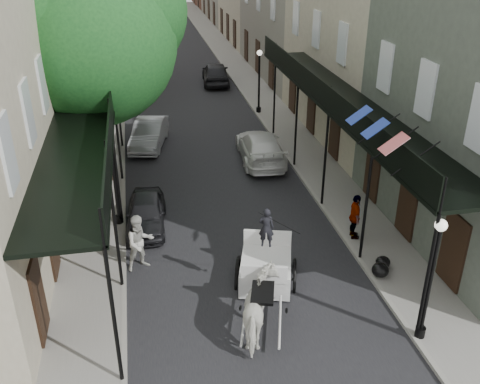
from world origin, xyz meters
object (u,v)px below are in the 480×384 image
tree_far (110,3)px  car_left_far (133,52)px  carriage (267,244)px  pedestrian_sidewalk_left (101,112)px  tree_near (101,32)px  pedestrian_sidewalk_right (355,217)px  car_right_near (261,147)px  car_left_mid (149,134)px  pedestrian_walking (140,243)px  lamppost_right_far (259,81)px  car_left_near (146,213)px  horse (262,309)px  car_right_far (216,73)px  lamppost_left (114,177)px  lamppost_right_near (431,279)px

tree_far → car_left_far: 11.14m
carriage → pedestrian_sidewalk_left: carriage is taller
tree_near → car_left_far: tree_near is taller
pedestrian_sidewalk_right → car_right_near: size_ratio=0.35×
tree_far → car_left_mid: tree_far is taller
car_right_near → pedestrian_sidewalk_right: bearing=105.8°
tree_near → pedestrian_walking: 9.09m
tree_far → carriage: (4.88, -22.42, -4.64)m
carriage → car_left_far: size_ratio=0.66×
lamppost_right_far → car_left_near: lamppost_right_far is taller
pedestrian_walking → horse: bearing=-71.6°
pedestrian_walking → car_right_far: size_ratio=0.43×
car_right_near → car_right_far: bearing=-86.2°
car_left_mid → car_right_far: (5.20, 11.24, 0.09)m
pedestrian_sidewalk_right → car_right_far: size_ratio=0.38×
car_left_near → lamppost_left: bearing=167.1°
pedestrian_sidewalk_left → car_left_near: pedestrian_sidewalk_left is taller
tree_far → pedestrian_walking: tree_far is taller
tree_far → pedestrian_walking: bearing=-87.6°
tree_near → car_right_far: (6.80, 15.07, -5.72)m
pedestrian_walking → car_right_far: pedestrian_walking is taller
lamppost_left → carriage: 6.41m
lamppost_right_near → pedestrian_walking: 9.03m
lamppost_right_near → pedestrian_walking: (-7.45, 5.00, -1.07)m
car_right_near → pedestrian_sidewalk_left: bearing=-33.2°
carriage → pedestrian_sidewalk_left: (-5.67, 15.05, -0.11)m
car_right_far → car_right_near: bearing=95.2°
horse → carriage: 2.88m
lamppost_left → lamppost_right_far: bearing=55.7°
lamppost_left → pedestrian_sidewalk_left: (-0.94, 10.81, -0.96)m
car_left_near → car_right_far: bearing=78.2°
lamppost_right_near → lamppost_right_far: size_ratio=1.00×
car_left_mid → car_right_far: 12.39m
car_left_near → car_right_near: (5.68, 5.37, 0.10)m
car_right_far → car_left_near: bearing=79.0°
pedestrian_walking → car_left_far: bearing=69.4°
pedestrian_sidewalk_right → car_left_near: size_ratio=0.48×
carriage → car_left_near: bearing=149.6°
car_left_mid → car_left_far: 19.98m
lamppost_right_near → lamppost_right_far: (0.00, 20.00, 0.00)m
tree_far → lamppost_left: size_ratio=2.32×
carriage → pedestrian_walking: (-3.98, 1.24, -0.21)m
car_right_near → horse: bearing=80.9°
lamppost_left → pedestrian_walking: lamppost_left is taller
horse → car_left_far: bearing=-69.0°
horse → car_left_near: 7.29m
horse → pedestrian_sidewalk_right: bearing=-119.8°
lamppost_right_far → car_right_near: lamppost_right_far is taller
car_left_near → pedestrian_sidewalk_left: bearing=104.4°
carriage → tree_near: bearing=136.0°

